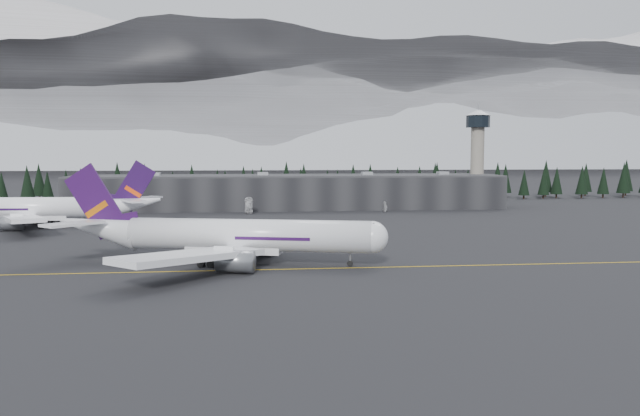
{
  "coord_description": "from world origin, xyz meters",
  "views": [
    {
      "loc": [
        -14.75,
        -111.6,
        20.41
      ],
      "look_at": [
        0.0,
        20.0,
        9.0
      ],
      "focal_mm": 35.0,
      "sensor_mm": 36.0,
      "label": 1
    }
  ],
  "objects": [
    {
      "name": "control_tower",
      "position": [
        75.0,
        128.0,
        23.41
      ],
      "size": [
        10.0,
        10.0,
        37.7
      ],
      "color": "gray",
      "rests_on": "ground"
    },
    {
      "name": "gse_vehicle_b",
      "position": [
        32.86,
        104.71,
        0.64
      ],
      "size": [
        3.98,
        2.17,
        1.28
      ],
      "primitive_type": "imported",
      "rotation": [
        0.0,
        0.0,
        -1.39
      ],
      "color": "#B8B8BA",
      "rests_on": "ground"
    },
    {
      "name": "jet_main",
      "position": [
        -20.43,
        5.6,
        5.29
      ],
      "size": [
        62.61,
        57.08,
        18.75
      ],
      "rotation": [
        0.0,
        0.0,
        -0.25
      ],
      "color": "white",
      "rests_on": "ground"
    },
    {
      "name": "taxiline",
      "position": [
        0.0,
        -2.0,
        0.01
      ],
      "size": [
        400.0,
        0.4,
        0.02
      ],
      "primitive_type": "cube",
      "color": "gold",
      "rests_on": "ground"
    },
    {
      "name": "gse_vehicle_a",
      "position": [
        -15.34,
        102.88,
        0.81
      ],
      "size": [
        2.73,
        5.83,
        1.61
      ],
      "primitive_type": "imported",
      "rotation": [
        0.0,
        0.0,
        -0.01
      ],
      "color": "silver",
      "rests_on": "ground"
    },
    {
      "name": "ground",
      "position": [
        0.0,
        0.0,
        0.0
      ],
      "size": [
        1400.0,
        1400.0,
        0.0
      ],
      "primitive_type": "plane",
      "color": "black",
      "rests_on": "ground"
    },
    {
      "name": "mountain_ridge",
      "position": [
        0.0,
        1000.0,
        0.0
      ],
      "size": [
        4400.0,
        900.0,
        420.0
      ],
      "primitive_type": null,
      "color": "white",
      "rests_on": "ground"
    },
    {
      "name": "treeline",
      "position": [
        0.0,
        162.0,
        7.5
      ],
      "size": [
        360.0,
        20.0,
        15.0
      ],
      "primitive_type": "cube",
      "color": "black",
      "rests_on": "ground"
    },
    {
      "name": "terminal",
      "position": [
        0.0,
        125.0,
        6.3
      ],
      "size": [
        160.0,
        30.0,
        12.6
      ],
      "color": "black",
      "rests_on": "ground"
    },
    {
      "name": "jet_parked",
      "position": [
        -72.06,
        70.56,
        5.3
      ],
      "size": [
        63.94,
        58.88,
        18.79
      ],
      "rotation": [
        0.0,
        0.0,
        3.07
      ],
      "color": "white",
      "rests_on": "ground"
    }
  ]
}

